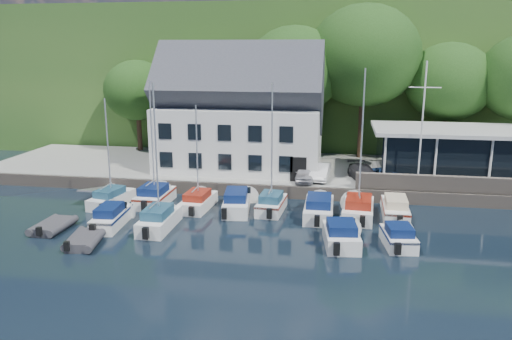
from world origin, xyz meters
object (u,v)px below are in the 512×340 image
object	(u,v)px
boat_r1_1	(152,144)
boat_r2_4	(399,235)
boat_r1_0	(108,151)
boat_r1_5	(319,206)
boat_r2_0	(111,215)
boat_r1_2	(197,153)
car_silver	(304,173)
boat_r1_6	(361,151)
boat_r2_3	(341,233)
harbor_building	(240,119)
boat_r1_3	(237,200)
club_pavilion	(454,153)
dinghy_1	(85,238)
car_dgrey	(363,173)
flagpole	(422,127)
boat_r2_1	(156,159)
car_white	(320,171)
boat_r1_7	(395,207)
car_blue	(386,176)
dinghy_0	(53,225)
boat_r1_4	(272,152)

from	to	relation	value
boat_r1_1	boat_r2_4	xyz separation A→B (m)	(17.15, -5.43, -3.93)
boat_r1_0	boat_r1_5	world-z (taller)	boat_r1_0
boat_r1_0	boat_r2_0	size ratio (longest dim) A/B	1.41
boat_r1_2	car_silver	bearing A→B (deg)	40.08
boat_r1_6	boat_r2_3	size ratio (longest dim) A/B	1.77
harbor_building	boat_r1_3	bearing A→B (deg)	-80.53
boat_r1_5	club_pavilion	bearing A→B (deg)	40.01
harbor_building	dinghy_1	bearing A→B (deg)	-110.06
boat_r2_4	club_pavilion	bearing A→B (deg)	59.85
club_pavilion	car_dgrey	distance (m)	7.80
flagpole	boat_r2_1	world-z (taller)	flagpole
car_white	boat_r1_0	xyz separation A→B (m)	(-15.19, -6.41, 2.52)
boat_r1_7	boat_r2_1	world-z (taller)	boat_r2_1
harbor_building	car_blue	bearing A→B (deg)	-15.02
boat_r1_0	boat_r1_6	size ratio (longest dim) A/B	0.88
car_silver	boat_r1_0	distance (m)	15.28
car_dgrey	car_blue	world-z (taller)	car_dgrey
boat_r2_0	boat_r2_3	distance (m)	14.96
car_dgrey	dinghy_0	xyz separation A→B (m)	(-20.03, -12.26, -1.24)
boat_r1_5	boat_r2_4	xyz separation A→B (m)	(4.88, -4.58, -0.09)
boat_r1_7	boat_r1_6	bearing A→B (deg)	-167.32
car_dgrey	boat_r2_0	world-z (taller)	car_dgrey
harbor_building	boat_r1_5	size ratio (longest dim) A/B	2.13
boat_r1_1	boat_r1_5	xyz separation A→B (m)	(12.28, -0.84, -3.84)
car_blue	boat_r1_1	world-z (taller)	boat_r1_1
boat_r1_7	dinghy_1	xyz separation A→B (m)	(-18.80, -8.23, -0.36)
flagpole	car_silver	bearing A→B (deg)	173.88
boat_r1_1	club_pavilion	bearing A→B (deg)	20.22
car_silver	flagpole	world-z (taller)	flagpole
car_silver	boat_r2_4	xyz separation A→B (m)	(6.32, -10.37, -0.93)
car_white	boat_r1_5	bearing A→B (deg)	-83.55
boat_r1_3	boat_r1_7	distance (m)	11.13
boat_r1_4	boat_r1_7	distance (m)	9.36
car_blue	boat_r1_3	xyz separation A→B (m)	(-10.87, -5.72, -0.82)
club_pavilion	car_silver	bearing A→B (deg)	-165.31
boat_r1_3	boat_r1_5	size ratio (longest dim) A/B	1.01
flagpole	boat_r1_4	xyz separation A→B (m)	(-10.63, -4.35, -1.38)
car_blue	boat_r2_4	xyz separation A→B (m)	(-0.09, -10.71, -0.92)
boat_r1_2	boat_r2_3	size ratio (longest dim) A/B	1.55
boat_r1_2	boat_r1_4	distance (m)	5.38
boat_r1_5	boat_r1_6	world-z (taller)	boat_r1_6
car_blue	dinghy_1	size ratio (longest dim) A/B	1.06
boat_r1_2	boat_r1_3	distance (m)	4.41
boat_r1_1	boat_r1_2	bearing A→B (deg)	-6.51
boat_r1_5	boat_r2_4	distance (m)	6.69
boat_r1_5	car_silver	bearing A→B (deg)	103.83
boat_r1_3	boat_r2_4	bearing A→B (deg)	-32.23
club_pavilion	flagpole	bearing A→B (deg)	-129.43
boat_r1_6	boat_r2_4	bearing A→B (deg)	-61.58
boat_r1_4	boat_r1_6	world-z (taller)	boat_r1_6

